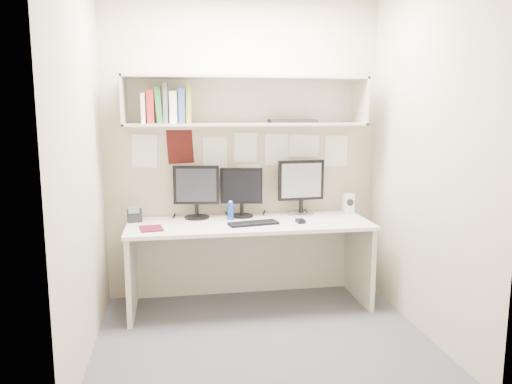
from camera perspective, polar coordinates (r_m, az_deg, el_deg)
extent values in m
cube|color=#45454A|center=(3.78, 0.81, -16.47)|extent=(2.40, 2.00, 0.01)
cube|color=#B6A78B|center=(4.41, -1.47, 4.84)|extent=(2.40, 0.02, 2.60)
cube|color=#B6A78B|center=(2.45, 5.04, 1.13)|extent=(2.40, 0.02, 2.60)
cube|color=#B6A78B|center=(3.42, -19.37, 2.98)|extent=(0.02, 2.00, 2.60)
cube|color=#B6A78B|center=(3.82, 18.89, 3.63)|extent=(0.02, 2.00, 2.60)
cube|color=silver|center=(4.14, -0.74, -3.65)|extent=(2.00, 0.70, 0.03)
cube|color=beige|center=(4.55, -1.36, -7.20)|extent=(1.96, 0.02, 0.70)
cube|color=beige|center=(4.20, -1.11, 7.76)|extent=(2.00, 0.38, 0.02)
cube|color=beige|center=(4.21, -1.12, 12.94)|extent=(2.00, 0.38, 0.02)
cube|color=beige|center=(4.38, -1.46, 10.31)|extent=(2.00, 0.02, 0.40)
cube|color=beige|center=(4.17, -14.91, 10.05)|extent=(0.02, 0.38, 0.40)
cube|color=beige|center=(4.45, 11.80, 10.10)|extent=(0.02, 0.38, 0.40)
cylinder|color=black|center=(4.31, -6.78, -2.89)|extent=(0.21, 0.21, 0.02)
cylinder|color=black|center=(4.30, -6.80, -2.09)|extent=(0.03, 0.03, 0.11)
cube|color=black|center=(4.27, -6.86, 0.81)|extent=(0.39, 0.10, 0.33)
cube|color=black|center=(4.25, -6.85, 0.77)|extent=(0.34, 0.06, 0.28)
cylinder|color=black|center=(4.35, -1.63, -2.73)|extent=(0.20, 0.20, 0.01)
cylinder|color=black|center=(4.33, -1.64, -1.99)|extent=(0.03, 0.03, 0.10)
cube|color=black|center=(4.31, -1.67, 0.72)|extent=(0.37, 0.10, 0.31)
cube|color=black|center=(4.29, -1.64, 0.68)|extent=(0.31, 0.06, 0.26)
cylinder|color=#A5A5AA|center=(4.45, 5.15, -2.48)|extent=(0.23, 0.23, 0.02)
cylinder|color=black|center=(4.43, 5.16, -1.65)|extent=(0.04, 0.04, 0.11)
cube|color=black|center=(4.41, 5.17, 1.35)|extent=(0.42, 0.07, 0.35)
cube|color=#B9B9BE|center=(4.39, 5.23, 1.32)|extent=(0.36, 0.03, 0.30)
cube|color=black|center=(4.05, -0.31, -3.60)|extent=(0.42, 0.21, 0.02)
cube|color=black|center=(4.12, 5.10, -3.33)|extent=(0.07, 0.10, 0.03)
cube|color=silver|center=(4.55, 10.49, -1.29)|extent=(0.09, 0.09, 0.18)
cylinder|color=black|center=(4.50, 10.70, -1.18)|extent=(0.06, 0.01, 0.06)
cylinder|color=navy|center=(4.21, -2.92, -2.21)|extent=(0.05, 0.05, 0.15)
cylinder|color=white|center=(4.19, -2.93, -1.15)|extent=(0.03, 0.03, 0.02)
cube|color=#530E16|center=(3.98, -11.88, -4.11)|extent=(0.20, 0.23, 0.01)
cube|color=black|center=(4.26, -13.70, -2.62)|extent=(0.13, 0.11, 0.11)
cube|color=#4C6659|center=(4.20, -13.78, -2.00)|extent=(0.09, 0.02, 0.06)
cube|color=white|center=(4.14, -12.73, 9.29)|extent=(0.03, 0.19, 0.24)
cube|color=maroon|center=(4.14, -11.94, 9.50)|extent=(0.06, 0.19, 0.26)
cube|color=#22672A|center=(4.14, -11.06, 9.71)|extent=(0.05, 0.19, 0.29)
cube|color=#525458|center=(4.14, -10.31, 9.91)|extent=(0.04, 0.19, 0.32)
cube|color=white|center=(4.13, -9.46, 9.51)|extent=(0.06, 0.19, 0.26)
cube|color=#354485|center=(4.14, -8.53, 9.72)|extent=(0.05, 0.19, 0.28)
cube|color=olive|center=(4.14, -7.73, 9.92)|extent=(0.04, 0.19, 0.31)
cube|color=black|center=(4.31, 4.19, 8.10)|extent=(0.41, 0.16, 0.03)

